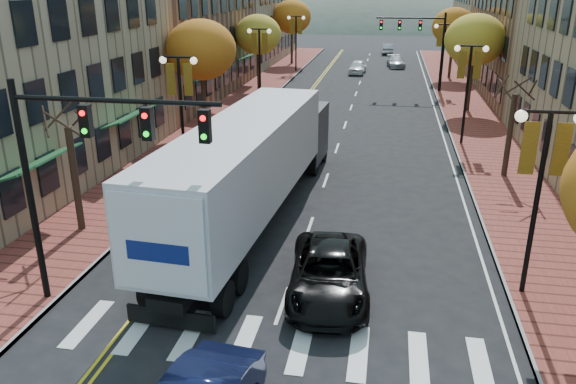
% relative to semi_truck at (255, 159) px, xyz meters
% --- Properties ---
extents(sidewalk_left, '(4.00, 85.00, 0.15)m').
position_rel_semi_truck_xyz_m(sidewalk_left, '(-6.65, 21.92, -2.57)').
color(sidewalk_left, brown).
rests_on(sidewalk_left, ground).
extents(sidewalk_right, '(4.00, 85.00, 0.15)m').
position_rel_semi_truck_xyz_m(sidewalk_right, '(11.35, 21.92, -2.57)').
color(sidewalk_right, brown).
rests_on(sidewalk_right, ground).
extents(building_left_mid, '(12.00, 24.00, 11.00)m').
position_rel_semi_truck_xyz_m(building_left_mid, '(-14.65, 25.42, 2.85)').
color(building_left_mid, brown).
rests_on(building_left_mid, ground).
extents(building_left_far, '(12.00, 26.00, 9.50)m').
position_rel_semi_truck_xyz_m(building_left_far, '(-14.65, 50.42, 2.10)').
color(building_left_far, '#9E8966').
rests_on(building_left_far, ground).
extents(building_right_far, '(15.00, 20.00, 11.00)m').
position_rel_semi_truck_xyz_m(building_right_far, '(20.85, 53.42, 2.85)').
color(building_right_far, '#9E8966').
rests_on(building_right_far, ground).
extents(tree_left_a, '(0.28, 0.28, 4.20)m').
position_rel_semi_truck_xyz_m(tree_left_a, '(-6.65, -2.58, -0.40)').
color(tree_left_a, '#382619').
rests_on(tree_left_a, sidewalk_left).
extents(tree_left_b, '(4.48, 4.48, 7.21)m').
position_rel_semi_truck_xyz_m(tree_left_b, '(-6.65, 13.42, 2.80)').
color(tree_left_b, '#382619').
rests_on(tree_left_b, sidewalk_left).
extents(tree_left_c, '(4.16, 4.16, 6.69)m').
position_rel_semi_truck_xyz_m(tree_left_c, '(-6.65, 29.42, 2.41)').
color(tree_left_c, '#382619').
rests_on(tree_left_c, sidewalk_left).
extents(tree_left_d, '(4.61, 4.61, 7.42)m').
position_rel_semi_truck_xyz_m(tree_left_d, '(-6.65, 47.42, 2.95)').
color(tree_left_d, '#382619').
rests_on(tree_left_d, sidewalk_left).
extents(tree_right_b, '(0.28, 0.28, 4.20)m').
position_rel_semi_truck_xyz_m(tree_right_b, '(11.35, 7.42, -0.40)').
color(tree_right_b, '#382619').
rests_on(tree_right_b, sidewalk_right).
extents(tree_right_c, '(4.48, 4.48, 7.21)m').
position_rel_semi_truck_xyz_m(tree_right_c, '(11.35, 23.42, 2.80)').
color(tree_right_c, '#382619').
rests_on(tree_right_c, sidewalk_right).
extents(tree_right_d, '(4.35, 4.35, 7.00)m').
position_rel_semi_truck_xyz_m(tree_right_d, '(11.35, 39.42, 2.64)').
color(tree_right_d, '#382619').
rests_on(tree_right_d, sidewalk_right).
extents(lamp_left_b, '(1.96, 0.36, 6.05)m').
position_rel_semi_truck_xyz_m(lamp_left_b, '(-5.15, 5.42, 1.64)').
color(lamp_left_b, black).
rests_on(lamp_left_b, ground).
extents(lamp_left_c, '(1.96, 0.36, 6.05)m').
position_rel_semi_truck_xyz_m(lamp_left_c, '(-5.15, 23.42, 1.64)').
color(lamp_left_c, black).
rests_on(lamp_left_c, ground).
extents(lamp_left_d, '(1.96, 0.36, 6.05)m').
position_rel_semi_truck_xyz_m(lamp_left_d, '(-5.15, 41.42, 1.64)').
color(lamp_left_d, black).
rests_on(lamp_left_d, ground).
extents(lamp_right_a, '(1.96, 0.36, 6.05)m').
position_rel_semi_truck_xyz_m(lamp_right_a, '(9.85, -4.58, 1.64)').
color(lamp_right_a, black).
rests_on(lamp_right_a, ground).
extents(lamp_right_b, '(1.96, 0.36, 6.05)m').
position_rel_semi_truck_xyz_m(lamp_right_b, '(9.85, 13.42, 1.64)').
color(lamp_right_b, black).
rests_on(lamp_right_b, ground).
extents(lamp_right_c, '(1.96, 0.36, 6.05)m').
position_rel_semi_truck_xyz_m(lamp_right_c, '(9.85, 31.42, 1.64)').
color(lamp_right_c, black).
rests_on(lamp_right_c, ground).
extents(traffic_mast_near, '(6.10, 0.35, 7.00)m').
position_rel_semi_truck_xyz_m(traffic_mast_near, '(-3.12, -7.58, 2.27)').
color(traffic_mast_near, black).
rests_on(traffic_mast_near, ground).
extents(traffic_mast_far, '(6.10, 0.34, 7.00)m').
position_rel_semi_truck_xyz_m(traffic_mast_far, '(7.83, 31.42, 2.27)').
color(traffic_mast_far, black).
rests_on(traffic_mast_far, ground).
extents(semi_truck, '(4.09, 18.29, 4.53)m').
position_rel_semi_truck_xyz_m(semi_truck, '(0.00, 0.00, 0.00)').
color(semi_truck, black).
rests_on(semi_truck, ground).
extents(black_suv, '(2.89, 5.57, 1.50)m').
position_rel_semi_truck_xyz_m(black_suv, '(3.70, -5.63, -1.90)').
color(black_suv, black).
rests_on(black_suv, ground).
extents(car_far_white, '(1.89, 4.27, 1.43)m').
position_rel_semi_truck_xyz_m(car_far_white, '(1.73, 41.48, -1.93)').
color(car_far_white, white).
rests_on(car_far_white, ground).
extents(car_far_silver, '(2.39, 4.63, 1.28)m').
position_rel_semi_truck_xyz_m(car_far_silver, '(5.91, 47.26, -2.01)').
color(car_far_silver, '#A6A5AC').
rests_on(car_far_silver, ground).
extents(car_far_oncoming, '(1.69, 4.32, 1.40)m').
position_rel_semi_truck_xyz_m(car_far_oncoming, '(4.76, 60.34, -1.95)').
color(car_far_oncoming, '#B3B4BB').
rests_on(car_far_oncoming, ground).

